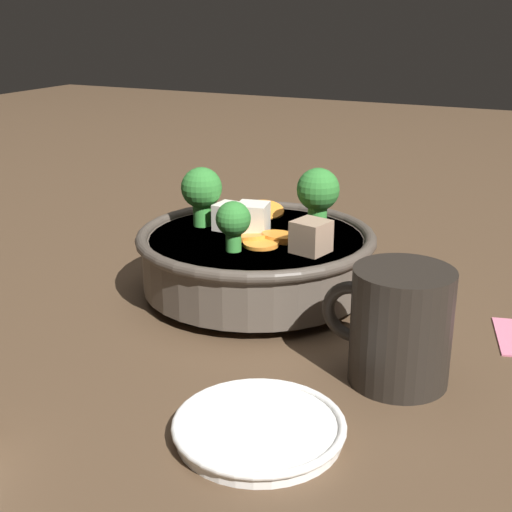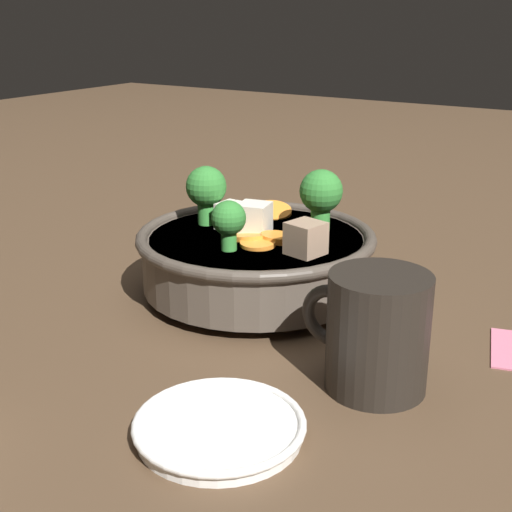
{
  "view_description": "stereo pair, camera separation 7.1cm",
  "coord_description": "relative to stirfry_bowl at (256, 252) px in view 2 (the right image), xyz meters",
  "views": [
    {
      "loc": [
        -0.3,
        0.6,
        0.28
      ],
      "look_at": [
        0.0,
        0.0,
        0.04
      ],
      "focal_mm": 50.0,
      "sensor_mm": 36.0,
      "label": 1
    },
    {
      "loc": [
        -0.36,
        0.57,
        0.28
      ],
      "look_at": [
        0.0,
        0.0,
        0.04
      ],
      "focal_mm": 50.0,
      "sensor_mm": 36.0,
      "label": 2
    }
  ],
  "objects": [
    {
      "name": "ground_plane",
      "position": [
        -0.0,
        0.0,
        -0.04
      ],
      "size": [
        3.0,
        3.0,
        0.0
      ],
      "primitive_type": "plane",
      "color": "#4C3826"
    },
    {
      "name": "stirfry_bowl",
      "position": [
        0.0,
        0.0,
        0.0
      ],
      "size": [
        0.24,
        0.24,
        0.12
      ],
      "color": "#51473D",
      "rests_on": "ground_plane"
    },
    {
      "name": "side_saucer",
      "position": [
        -0.11,
        0.23,
        -0.04
      ],
      "size": [
        0.12,
        0.12,
        0.01
      ],
      "color": "white",
      "rests_on": "ground_plane"
    },
    {
      "name": "dark_mug",
      "position": [
        -0.18,
        0.11,
        0.0
      ],
      "size": [
        0.1,
        0.08,
        0.09
      ],
      "color": "black",
      "rests_on": "ground_plane"
    }
  ]
}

